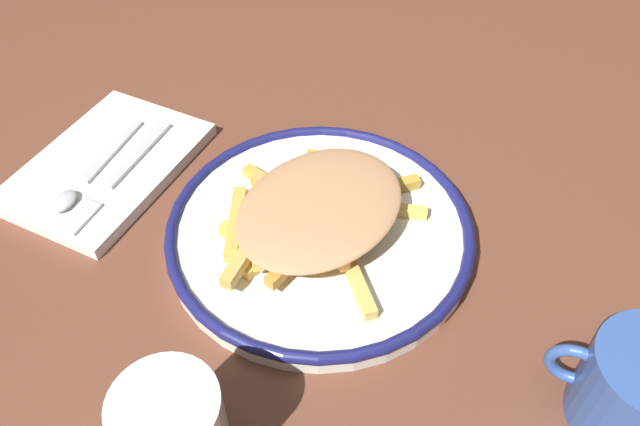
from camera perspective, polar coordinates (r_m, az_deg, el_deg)
ground_plane at (r=0.62m, az=-0.00°, el=-2.32°), size 2.60×2.60×0.00m
plate at (r=0.61m, az=-0.00°, el=-1.59°), size 0.30×0.30×0.02m
fries_heap at (r=0.59m, az=-0.39°, el=0.26°), size 0.19×0.21×0.04m
napkin at (r=0.72m, az=-18.68°, el=4.01°), size 0.16×0.22×0.01m
fork at (r=0.69m, az=-17.62°, el=3.34°), size 0.02×0.18×0.00m
spoon at (r=0.69m, az=-20.46°, el=2.79°), size 0.02×0.15×0.01m
coffee_mug at (r=0.54m, az=26.78°, el=-14.05°), size 0.12×0.09×0.08m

